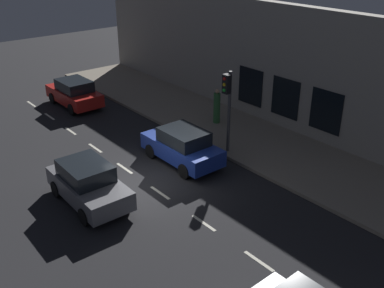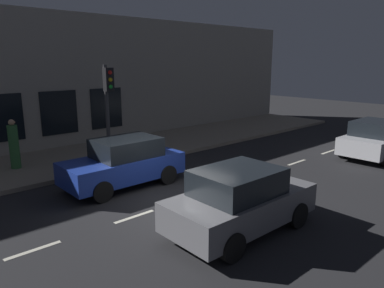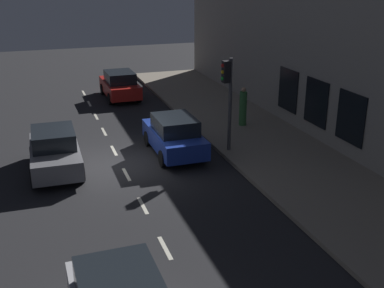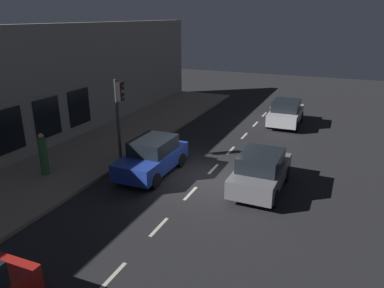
{
  "view_description": "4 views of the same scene",
  "coord_description": "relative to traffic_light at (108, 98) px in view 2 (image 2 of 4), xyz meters",
  "views": [
    {
      "loc": [
        -8.55,
        -13.31,
        9.16
      ],
      "look_at": [
        1.91,
        -0.65,
        1.41
      ],
      "focal_mm": 41.86,
      "sensor_mm": 36.0,
      "label": 1
    },
    {
      "loc": [
        -7.58,
        6.4,
        4.02
      ],
      "look_at": [
        1.99,
        -2.25,
        1.04
      ],
      "focal_mm": 33.7,
      "sensor_mm": 36.0,
      "label": 2
    },
    {
      "loc": [
        -2.91,
        -17.02,
        7.07
      ],
      "look_at": [
        2.47,
        -1.19,
        0.97
      ],
      "focal_mm": 44.86,
      "sensor_mm": 36.0,
      "label": 3
    },
    {
      "loc": [
        -5.08,
        13.28,
        6.57
      ],
      "look_at": [
        1.29,
        -1.57,
        0.83
      ],
      "focal_mm": 34.06,
      "sensor_mm": 36.0,
      "label": 4
    }
  ],
  "objects": [
    {
      "name": "sidewalk",
      "position": [
        1.96,
        0.18,
        -2.64
      ],
      "size": [
        4.5,
        32.0,
        0.15
      ],
      "color": "gray",
      "rests_on": "ground"
    },
    {
      "name": "parked_car_2",
      "position": [
        -6.69,
        0.35,
        -1.93
      ],
      "size": [
        1.86,
        3.84,
        1.58
      ],
      "rotation": [
        0.0,
        0.0,
        3.13
      ],
      "color": "slate",
      "rests_on": "ground"
    },
    {
      "name": "parked_car_0",
      "position": [
        -2.01,
        0.66,
        -1.92
      ],
      "size": [
        1.83,
        3.89,
        1.58
      ],
      "rotation": [
        0.0,
        0.0,
        -0.0
      ],
      "color": "#1E389E",
      "rests_on": "ground"
    },
    {
      "name": "parked_car_3",
      "position": [
        -6.04,
        -9.23,
        -1.92
      ],
      "size": [
        1.9,
        3.85,
        1.58
      ],
      "rotation": [
        0.0,
        0.0,
        3.15
      ],
      "color": "#B7B7BC",
      "rests_on": "ground"
    },
    {
      "name": "lane_centre_line",
      "position": [
        -4.29,
        -0.82,
        -2.71
      ],
      "size": [
        0.12,
        27.2,
        0.01
      ],
      "color": "beige",
      "rests_on": "ground"
    },
    {
      "name": "pedestrian_0",
      "position": [
        2.0,
        2.83,
        -1.71
      ],
      "size": [
        0.47,
        0.47,
        1.82
      ],
      "rotation": [
        0.0,
        0.0,
        2.64
      ],
      "color": "#336B38",
      "rests_on": "sidewalk"
    },
    {
      "name": "building_facade",
      "position": [
        4.51,
        0.18,
        0.38
      ],
      "size": [
        0.65,
        32.0,
        6.18
      ],
      "color": "gray",
      "rests_on": "ground"
    },
    {
      "name": "traffic_light",
      "position": [
        0.0,
        0.0,
        0.0
      ],
      "size": [
        0.49,
        0.32,
        3.74
      ],
      "color": "#424244",
      "rests_on": "sidewalk"
    },
    {
      "name": "ground_plane",
      "position": [
        -4.29,
        0.18,
        -2.71
      ],
      "size": [
        60.0,
        60.0,
        0.0
      ],
      "primitive_type": "plane",
      "color": "#232326"
    }
  ]
}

